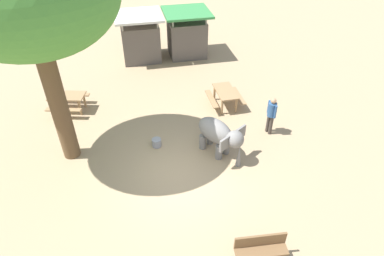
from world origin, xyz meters
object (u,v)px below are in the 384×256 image
Objects in this scene: elephant at (219,134)px; wooden_bench at (261,248)px; market_stall_green at (187,36)px; feed_bucket at (157,143)px; picnic_table_near at (225,94)px; person_handler at (271,113)px; market_stall_white at (141,40)px; picnic_table_far at (68,99)px.

elephant is 1.34× the size of wooden_bench.
market_stall_green is at bearing 143.35° from elephant.
wooden_bench is 5.71m from feed_bucket.
picnic_table_near is 4.02m from feed_bucket.
market_stall_green is at bearing -91.48° from person_handler.
picnic_table_near is 6.52m from market_stall_white.
market_stall_white is at bearing -76.93° from wooden_bench.
market_stall_white is (3.63, 4.57, 0.55)m from picnic_table_far.
market_stall_green is at bearing 70.44° from feed_bucket.
feed_bucket is (-2.78, -7.81, -0.98)m from market_stall_green.
picnic_table_near is at bearing -76.77° from person_handler.
elephant is 1.05× the size of picnic_table_far.
feed_bucket is at bearing -28.87° from picnic_table_far.
person_handler reaches higher than wooden_bench.
person_handler is at bearing -77.50° from market_stall_green.
wooden_bench reaches higher than picnic_table_far.
market_stall_green is (0.68, 13.11, 0.67)m from wooden_bench.
person_handler is at bearing -8.40° from picnic_table_far.
elephant is 1.18× the size of person_handler.
picnic_table_near is 0.60× the size of market_stall_white.
picnic_table_far is (-7.98, 3.35, -0.36)m from person_handler.
person_handler is 0.64× the size of market_stall_white.
feed_bucket is at bearing -109.56° from market_stall_green.
person_handler is (2.33, 0.78, 0.06)m from elephant.
elephant is 8.94m from market_stall_white.
person_handler is 5.75m from wooden_bench.
picnic_table_near and picnic_table_far have the same top height.
market_stall_white is (-3.19, 5.65, 0.55)m from picnic_table_near.
elephant is 2.49m from feed_bucket.
elephant is 3.28m from picnic_table_near.
feed_bucket is (-2.21, 0.89, -0.73)m from elephant.
market_stall_green is (0.57, 8.70, 0.25)m from elephant.
feed_bucket is (-0.18, -7.81, -0.98)m from market_stall_white.
wooden_bench is at bearing 50.92° from person_handler.
picnic_table_far is (-6.82, 1.09, 0.00)m from picnic_table_near.
wooden_bench is 0.78× the size of picnic_table_far.
wooden_bench is at bearing -81.66° from market_stall_white.
elephant is at bearing -76.89° from market_stall_white.
elephant is 0.76× the size of market_stall_green.
elephant reaches higher than feed_bucket.
person_handler is 0.89× the size of picnic_table_far.
market_stall_green is (-1.76, 7.92, 0.19)m from person_handler.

